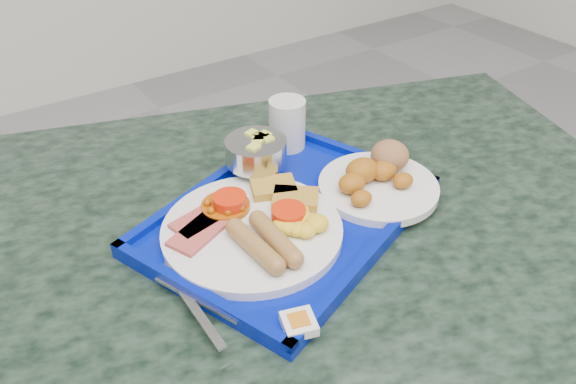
{
  "coord_description": "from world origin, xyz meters",
  "views": [
    {
      "loc": [
        -0.15,
        0.35,
        1.24
      ],
      "look_at": [
        0.22,
        0.89,
        0.76
      ],
      "focal_mm": 35.0,
      "sensor_mm": 36.0,
      "label": 1
    }
  ],
  "objects_px": {
    "tray": "(288,217)",
    "fruit_bowl": "(256,152)",
    "table": "(290,299)",
    "bread_plate": "(378,178)",
    "main_plate": "(257,226)",
    "juice_cup": "(287,122)"
  },
  "relations": [
    {
      "from": "tray",
      "to": "fruit_bowl",
      "type": "relative_size",
      "value": 5.03
    },
    {
      "from": "table",
      "to": "bread_plate",
      "type": "relative_size",
      "value": 7.05
    },
    {
      "from": "table",
      "to": "fruit_bowl",
      "type": "xyz_separation_m",
      "value": [
        0.0,
        0.1,
        0.24
      ]
    },
    {
      "from": "bread_plate",
      "to": "main_plate",
      "type": "bearing_deg",
      "value": 177.43
    },
    {
      "from": "tray",
      "to": "main_plate",
      "type": "distance_m",
      "value": 0.06
    },
    {
      "from": "bread_plate",
      "to": "fruit_bowl",
      "type": "bearing_deg",
      "value": 135.77
    },
    {
      "from": "main_plate",
      "to": "juice_cup",
      "type": "xyz_separation_m",
      "value": [
        0.17,
        0.17,
        0.03
      ]
    },
    {
      "from": "bread_plate",
      "to": "fruit_bowl",
      "type": "xyz_separation_m",
      "value": [
        -0.14,
        0.14,
        0.02
      ]
    },
    {
      "from": "tray",
      "to": "juice_cup",
      "type": "xyz_separation_m",
      "value": [
        0.11,
        0.16,
        0.05
      ]
    },
    {
      "from": "table",
      "to": "fruit_bowl",
      "type": "relative_size",
      "value": 13.49
    },
    {
      "from": "fruit_bowl",
      "to": "main_plate",
      "type": "bearing_deg",
      "value": -121.24
    },
    {
      "from": "tray",
      "to": "main_plate",
      "type": "xyz_separation_m",
      "value": [
        -0.06,
        -0.01,
        0.02
      ]
    },
    {
      "from": "fruit_bowl",
      "to": "table",
      "type": "bearing_deg",
      "value": -92.44
    },
    {
      "from": "tray",
      "to": "juice_cup",
      "type": "bearing_deg",
      "value": 56.63
    },
    {
      "from": "fruit_bowl",
      "to": "juice_cup",
      "type": "xyz_separation_m",
      "value": [
        0.09,
        0.05,
        0.0
      ]
    },
    {
      "from": "tray",
      "to": "fruit_bowl",
      "type": "xyz_separation_m",
      "value": [
        0.02,
        0.11,
        0.05
      ]
    },
    {
      "from": "table",
      "to": "fruit_bowl",
      "type": "distance_m",
      "value": 0.26
    },
    {
      "from": "main_plate",
      "to": "juice_cup",
      "type": "height_order",
      "value": "juice_cup"
    },
    {
      "from": "fruit_bowl",
      "to": "juice_cup",
      "type": "bearing_deg",
      "value": 28.25
    },
    {
      "from": "bread_plate",
      "to": "fruit_bowl",
      "type": "height_order",
      "value": "fruit_bowl"
    },
    {
      "from": "juice_cup",
      "to": "main_plate",
      "type": "bearing_deg",
      "value": -133.82
    },
    {
      "from": "main_plate",
      "to": "fruit_bowl",
      "type": "relative_size",
      "value": 2.61
    }
  ]
}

